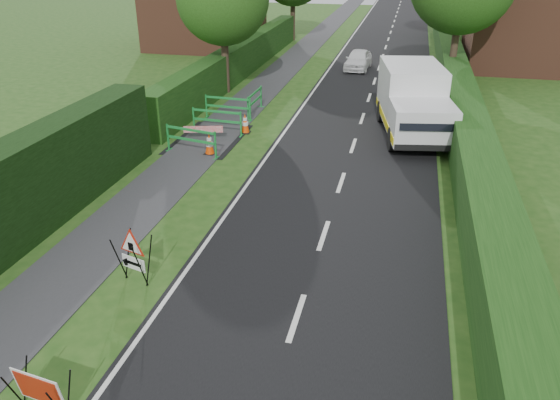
{
  "coord_description": "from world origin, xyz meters",
  "views": [
    {
      "loc": [
        4.22,
        -7.82,
        6.99
      ],
      "look_at": [
        1.52,
        3.72,
        1.3
      ],
      "focal_mm": 35.0,
      "sensor_mm": 36.0,
      "label": 1
    }
  ],
  "objects_px": {
    "triangle_sign": "(131,252)",
    "hatchback_car": "(358,60)",
    "works_van": "(413,100)",
    "red_rect_sign": "(39,390)"
  },
  "relations": [
    {
      "from": "red_rect_sign",
      "to": "hatchback_car",
      "type": "height_order",
      "value": "hatchback_car"
    },
    {
      "from": "triangle_sign",
      "to": "hatchback_car",
      "type": "relative_size",
      "value": 0.35
    },
    {
      "from": "red_rect_sign",
      "to": "hatchback_car",
      "type": "relative_size",
      "value": 0.3
    },
    {
      "from": "red_rect_sign",
      "to": "hatchback_car",
      "type": "distance_m",
      "value": 27.26
    },
    {
      "from": "works_van",
      "to": "hatchback_car",
      "type": "xyz_separation_m",
      "value": [
        -3.24,
        11.43,
        -0.8
      ]
    },
    {
      "from": "triangle_sign",
      "to": "works_van",
      "type": "relative_size",
      "value": 0.19
    },
    {
      "from": "red_rect_sign",
      "to": "works_van",
      "type": "height_order",
      "value": "works_van"
    },
    {
      "from": "triangle_sign",
      "to": "hatchback_car",
      "type": "distance_m",
      "value": 23.56
    },
    {
      "from": "works_van",
      "to": "hatchback_car",
      "type": "distance_m",
      "value": 11.91
    },
    {
      "from": "red_rect_sign",
      "to": "works_van",
      "type": "xyz_separation_m",
      "value": [
        5.58,
        15.73,
        0.91
      ]
    }
  ]
}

